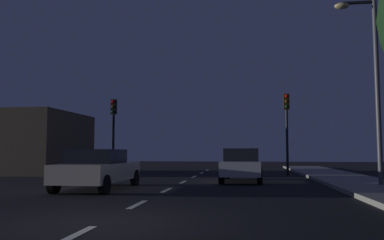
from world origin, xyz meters
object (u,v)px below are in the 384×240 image
object	(u,v)px
car_stopped_ahead	(242,165)
car_adjacent_lane	(99,169)
street_lamp_right	(371,74)
traffic_signal_left	(114,121)
traffic_signal_right	(287,118)

from	to	relation	value
car_stopped_ahead	car_adjacent_lane	size ratio (longest dim) A/B	0.92
car_adjacent_lane	street_lamp_right	world-z (taller)	street_lamp_right
traffic_signal_left	traffic_signal_right	size ratio (longest dim) A/B	0.97
traffic_signal_left	car_stopped_ahead	distance (m)	9.21
traffic_signal_right	car_stopped_ahead	bearing A→B (deg)	-119.54
traffic_signal_right	street_lamp_right	xyz separation A→B (m)	(2.42, -7.14, 1.05)
car_stopped_ahead	street_lamp_right	size ratio (longest dim) A/B	0.58
traffic_signal_right	car_stopped_ahead	size ratio (longest dim) A/B	1.11
traffic_signal_left	car_stopped_ahead	bearing A→B (deg)	-30.03
traffic_signal_right	car_adjacent_lane	size ratio (longest dim) A/B	1.02
car_stopped_ahead	car_adjacent_lane	xyz separation A→B (m)	(-5.16, -4.40, -0.02)
car_stopped_ahead	car_adjacent_lane	distance (m)	6.79
traffic_signal_left	street_lamp_right	size ratio (longest dim) A/B	0.62
traffic_signal_right	car_adjacent_lane	world-z (taller)	traffic_signal_right
traffic_signal_left	street_lamp_right	bearing A→B (deg)	-29.46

